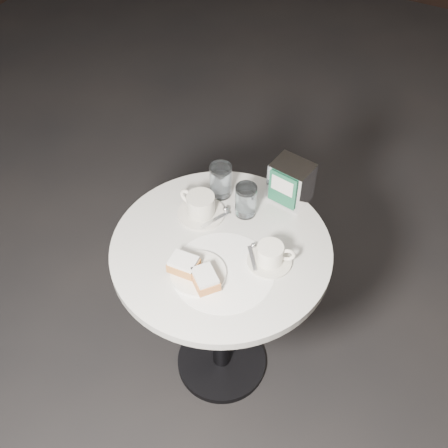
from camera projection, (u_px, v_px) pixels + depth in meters
ground at (222, 363)px, 2.31m from camera, size 7.00×7.00×0.00m
cafe_table at (221, 284)px, 1.91m from camera, size 0.70×0.70×0.74m
sugar_spill at (223, 271)px, 1.69m from camera, size 0.40×0.40×0.00m
beignet_plate at (196, 272)px, 1.66m from camera, size 0.21×0.21×0.06m
coffee_cup_left at (201, 207)px, 1.83m from camera, size 0.18×0.18×0.08m
coffee_cup_right at (270, 256)px, 1.70m from camera, size 0.18×0.18×0.07m
water_glass_left at (221, 181)px, 1.88m from camera, size 0.08×0.08×0.12m
water_glass_right at (246, 201)px, 1.82m from camera, size 0.07×0.07×0.11m
napkin_dispenser at (291, 182)px, 1.85m from camera, size 0.14×0.12×0.15m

